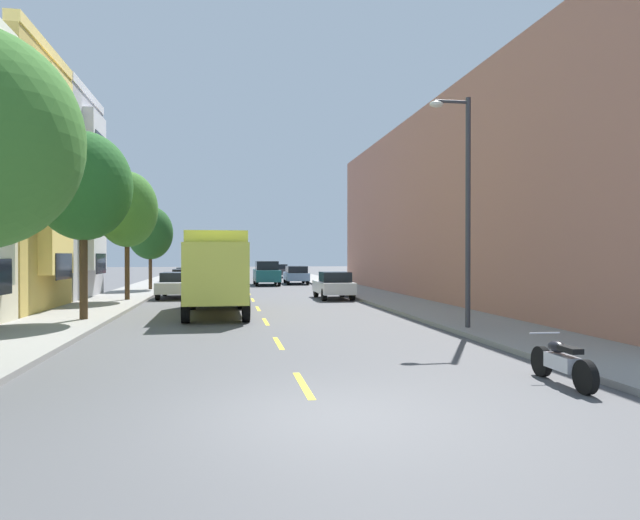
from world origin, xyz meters
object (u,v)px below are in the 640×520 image
at_px(street_lamp, 464,195).
at_px(parked_sedan_charcoal, 279,270).
at_px(street_tree_second, 83,186).
at_px(parked_sedan_orange, 185,279).
at_px(street_tree_farthest, 150,233).
at_px(parked_sedan_silver, 176,284).
at_px(parked_pickup_navy, 198,271).
at_px(parked_wagon_sky, 296,274).
at_px(parked_pickup_red, 193,272).
at_px(parked_motorcycle, 562,363).
at_px(street_tree_third, 127,209).
at_px(delivery_box_truck, 217,267).
at_px(moving_teal_sedan, 267,273).
at_px(parked_hatchback_white, 334,285).
at_px(parked_sedan_champagne, 188,276).

xyz_separation_m(street_lamp, parked_sedan_charcoal, (-1.69, 43.80, -3.55)).
relative_size(street_tree_second, parked_sedan_orange, 1.47).
relative_size(street_tree_farthest, parked_sedan_silver, 1.22).
xyz_separation_m(parked_pickup_navy, parked_sedan_silver, (0.06, -26.03, -0.08)).
height_order(street_tree_farthest, parked_sedan_orange, street_tree_farthest).
bearing_deg(parked_wagon_sky, parked_pickup_red, 143.52).
relative_size(street_tree_second, street_tree_farthest, 1.20).
xyz_separation_m(street_tree_second, street_lamp, (12.36, -4.37, -0.55)).
height_order(street_lamp, parked_wagon_sky, street_lamp).
xyz_separation_m(parked_sedan_silver, parked_motorcycle, (8.96, -23.10, -0.34)).
xyz_separation_m(street_tree_third, parked_wagon_sky, (10.77, 16.71, -3.94)).
distance_m(delivery_box_truck, parked_wagon_sky, 23.67).
bearing_deg(parked_sedan_orange, parked_sedan_charcoal, 67.06).
bearing_deg(moving_teal_sedan, parked_hatchback_white, -79.97).
height_order(parked_sedan_orange, parked_pickup_red, parked_pickup_red).
bearing_deg(parked_pickup_navy, parked_sedan_champagne, -90.66).
bearing_deg(parked_pickup_red, parked_sedan_champagne, -90.17).
bearing_deg(parked_wagon_sky, street_tree_second, -112.84).
distance_m(parked_hatchback_white, parked_sedan_silver, 8.97).
distance_m(street_lamp, parked_pickup_navy, 43.40).
height_order(street_tree_third, parked_sedan_orange, street_tree_third).
distance_m(parked_wagon_sky, moving_teal_sedan, 2.96).
height_order(parked_sedan_charcoal, parked_wagon_sky, parked_wagon_sky).
height_order(street_tree_farthest, parked_hatchback_white, street_tree_farthest).
bearing_deg(street_tree_second, street_tree_farthest, 90.00).
xyz_separation_m(street_tree_farthest, parked_pickup_red, (2.00, 14.32, -3.06)).
xyz_separation_m(parked_sedan_orange, parked_pickup_navy, (-0.00, 18.37, 0.08)).
height_order(parked_sedan_champagne, parked_wagon_sky, parked_wagon_sky).
bearing_deg(street_lamp, parked_pickup_navy, 103.68).
xyz_separation_m(street_tree_second, parked_wagon_sky, (10.77, 25.58, -4.05)).
xyz_separation_m(parked_sedan_champagne, parked_sedan_silver, (0.21, -13.06, 0.00)).
height_order(street_tree_second, parked_pickup_navy, street_tree_second).
height_order(street_tree_second, parked_sedan_charcoal, street_tree_second).
bearing_deg(parked_motorcycle, street_tree_second, 134.21).
bearing_deg(parked_pickup_red, parked_sedan_silver, -89.48).
bearing_deg(parked_pickup_navy, moving_teal_sedan, -65.82).
height_order(street_tree_farthest, parked_sedan_charcoal, street_tree_farthest).
height_order(parked_sedan_champagne, moving_teal_sedan, moving_teal_sedan).
relative_size(street_tree_farthest, parked_hatchback_white, 1.38).
distance_m(delivery_box_truck, parked_pickup_red, 29.44).
distance_m(parked_sedan_orange, parked_pickup_red, 12.78).
height_order(street_tree_farthest, delivery_box_truck, street_tree_farthest).
xyz_separation_m(street_tree_second, street_tree_third, (-0.00, 8.87, -0.11)).
bearing_deg(parked_sedan_orange, street_tree_second, -96.31).
height_order(parked_sedan_champagne, parked_pickup_red, parked_pickup_red).
bearing_deg(parked_sedan_champagne, parked_wagon_sky, 5.79).
relative_size(parked_sedan_orange, parked_hatchback_white, 1.13).
xyz_separation_m(parked_sedan_charcoal, parked_hatchback_white, (0.17, -30.18, 0.01)).
bearing_deg(parked_sedan_silver, street_tree_second, -100.64).
distance_m(delivery_box_truck, parked_sedan_champagne, 22.11).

